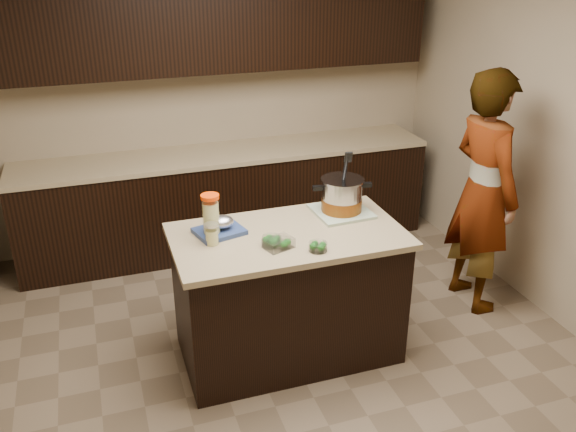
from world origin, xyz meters
name	(u,v)px	position (x,y,z in m)	size (l,w,h in m)	color
ground_plane	(288,350)	(0.00, 0.00, 0.00)	(4.00, 4.00, 0.00)	brown
room_shell	(288,106)	(0.00, 0.00, 1.71)	(4.04, 4.04, 2.72)	tan
back_cabinets	(225,146)	(0.00, 1.74, 0.94)	(3.60, 0.63, 2.33)	black
island	(288,294)	(0.00, 0.00, 0.45)	(1.46, 0.81, 0.90)	black
dish_towel	(341,211)	(0.44, 0.18, 0.91)	(0.36, 0.36, 0.02)	#63875B
stock_pot	(342,197)	(0.44, 0.18, 1.02)	(0.40, 0.33, 0.41)	#B7B7BC
lemonade_pitcher	(211,218)	(-0.46, 0.11, 1.03)	(0.14, 0.14, 0.27)	#CFCC7E
mason_jar	(212,235)	(-0.48, 0.01, 0.96)	(0.09, 0.09, 0.14)	#CFCC7E
broccoli_tub_left	(272,241)	(-0.14, -0.12, 0.93)	(0.14, 0.14, 0.06)	silver
broccoli_tub_right	(318,247)	(0.09, -0.28, 0.92)	(0.12, 0.12, 0.05)	silver
broccoli_tub_rect	(279,244)	(-0.11, -0.17, 0.93)	(0.20, 0.17, 0.06)	silver
blue_tray	(220,228)	(-0.40, 0.14, 0.94)	(0.34, 0.30, 0.11)	navy
person	(483,192)	(1.56, 0.18, 0.90)	(0.66, 0.43, 1.81)	gray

